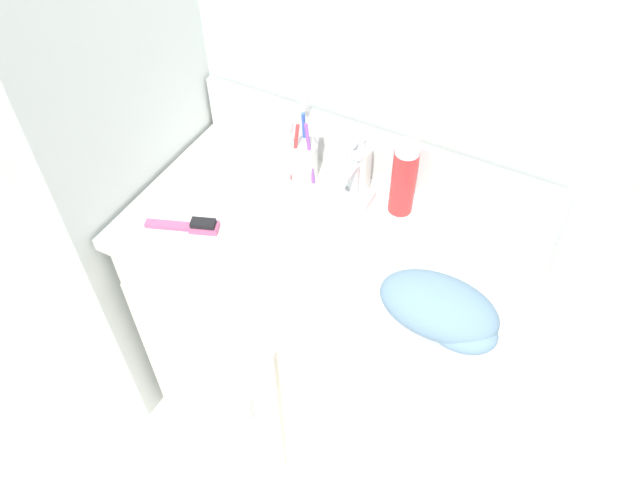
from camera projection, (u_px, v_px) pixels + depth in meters
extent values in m
plane|color=beige|center=(324.00, 405.00, 1.98)|extent=(6.00, 6.00, 0.00)
cube|color=silver|center=(390.00, 52.00, 1.34)|extent=(1.10, 0.08, 2.20)
cube|color=silver|center=(114.00, 59.00, 1.33)|extent=(0.08, 0.58, 2.20)
cube|color=silver|center=(324.00, 339.00, 1.70)|extent=(0.89, 0.46, 0.76)
cube|color=silver|center=(212.00, 382.00, 1.66)|extent=(0.43, 0.02, 0.61)
cube|color=silver|center=(366.00, 408.00, 1.33)|extent=(0.39, 0.02, 0.18)
cube|color=silver|center=(249.00, 408.00, 1.61)|extent=(0.02, 0.02, 0.09)
cube|color=silver|center=(362.00, 415.00, 1.32)|extent=(0.10, 0.02, 0.01)
cube|color=silver|center=(325.00, 243.00, 1.41)|extent=(0.92, 0.50, 0.03)
ellipsoid|color=beige|center=(325.00, 268.00, 1.47)|extent=(0.37, 0.23, 0.21)
cylinder|color=silver|center=(325.00, 294.00, 1.55)|extent=(0.03, 0.03, 0.01)
cube|color=silver|center=(371.00, 153.00, 1.49)|extent=(0.92, 0.02, 0.14)
cube|color=silver|center=(354.00, 195.00, 1.48)|extent=(0.09, 0.06, 0.02)
cylinder|color=silver|center=(355.00, 179.00, 1.44)|extent=(0.02, 0.02, 0.08)
cylinder|color=silver|center=(350.00, 173.00, 1.39)|extent=(0.02, 0.06, 0.02)
sphere|color=silver|center=(358.00, 156.00, 1.40)|extent=(0.03, 0.03, 0.03)
cylinder|color=silver|center=(303.00, 161.00, 1.50)|extent=(0.07, 0.07, 0.10)
cylinder|color=purple|center=(310.00, 154.00, 1.46)|extent=(0.03, 0.02, 0.16)
cube|color=white|center=(313.00, 129.00, 1.39)|extent=(0.02, 0.02, 0.03)
cylinder|color=blue|center=(305.00, 139.00, 1.49)|extent=(0.02, 0.04, 0.18)
cube|color=white|center=(305.00, 104.00, 1.43)|extent=(0.01, 0.02, 0.03)
cylinder|color=#D13838|center=(295.00, 153.00, 1.47)|extent=(0.02, 0.03, 0.16)
cube|color=white|center=(290.00, 127.00, 1.40)|extent=(0.01, 0.02, 0.03)
cylinder|color=silver|center=(358.00, 169.00, 1.46)|extent=(0.06, 0.06, 0.13)
cylinder|color=silver|center=(360.00, 143.00, 1.40)|extent=(0.03, 0.03, 0.03)
cylinder|color=silver|center=(357.00, 142.00, 1.38)|extent=(0.01, 0.03, 0.01)
cylinder|color=red|center=(403.00, 182.00, 1.40)|extent=(0.06, 0.06, 0.17)
cylinder|color=white|center=(408.00, 149.00, 1.33)|extent=(0.05, 0.05, 0.02)
cube|color=#C1517F|center=(168.00, 225.00, 1.42)|extent=(0.10, 0.06, 0.01)
cube|color=#C1517F|center=(204.00, 228.00, 1.41)|extent=(0.07, 0.05, 0.02)
cube|color=black|center=(203.00, 223.00, 1.40)|extent=(0.06, 0.04, 0.01)
ellipsoid|color=#6B8EA8|center=(439.00, 306.00, 1.22)|extent=(0.24, 0.15, 0.09)
ellipsoid|color=#7095B0|center=(461.00, 328.00, 1.20)|extent=(0.15, 0.11, 0.06)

